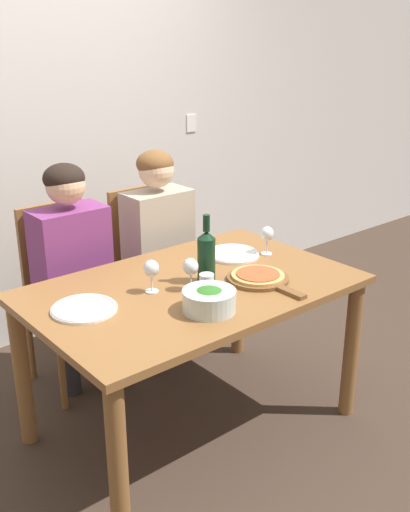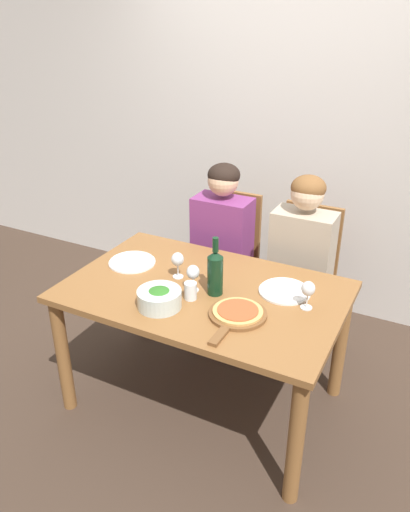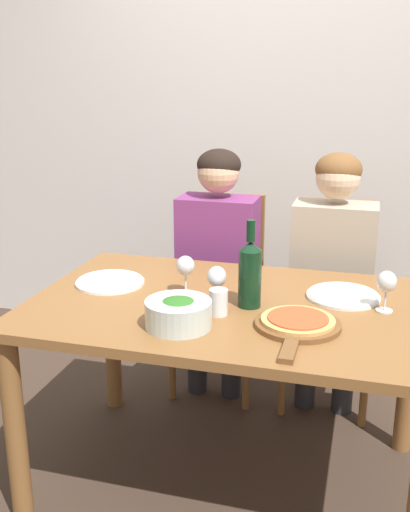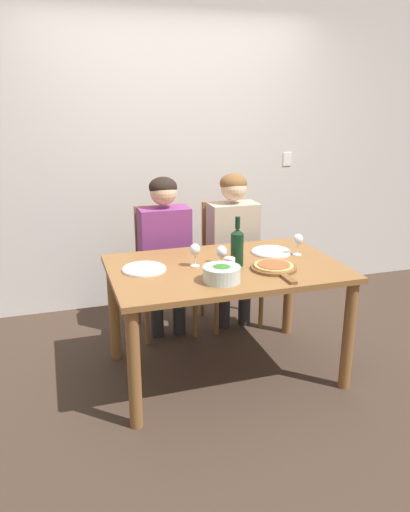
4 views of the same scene
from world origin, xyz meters
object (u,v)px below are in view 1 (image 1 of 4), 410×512
broccoli_bowl (209,300)px  water_tumbler (207,284)px  chair_left (66,290)px  dinner_plate_left (84,308)px  person_man (160,236)px  dinner_plate_right (233,254)px  chair_right (149,266)px  wine_bottle (206,255)px  wine_glass_left (151,270)px  person_woman (73,257)px  pizza_on_board (259,278)px  wine_glass_right (267,235)px  wine_glass_centre (191,268)px

broccoli_bowl → water_tumbler: (0.10, 0.14, -0.00)m
chair_left → dinner_plate_left: 0.84m
person_man → broccoli_bowl: 1.06m
broccoli_bowl → dinner_plate_right: bearing=39.4°
dinner_plate_left → dinner_plate_right: (0.91, 0.09, 0.00)m
chair_right → wine_bottle: wine_bottle is taller
chair_left → wine_glass_left: 0.84m
person_woman → pizza_on_board: person_woman is taller
person_woman → person_man: size_ratio=1.00×
dinner_plate_right → water_tumbler: water_tumbler is taller
wine_glass_left → wine_glass_right: (0.74, 0.02, 0.00)m
person_man → wine_bottle: bearing=-109.1°
wine_glass_left → wine_glass_right: 0.74m
dinner_plate_right → wine_glass_left: size_ratio=1.83×
broccoli_bowl → dinner_plate_left: broccoli_bowl is taller
wine_glass_left → wine_glass_centre: (0.15, -0.09, 0.00)m
chair_right → person_man: size_ratio=0.80×
pizza_on_board → person_woman: bearing=120.0°
person_woman → pizza_on_board: (0.50, -0.87, 0.03)m
person_man → wine_glass_right: 0.69m
broccoli_bowl → dinner_plate_right: broccoli_bowl is taller
wine_glass_right → wine_glass_centre: bearing=-169.6°
wine_glass_left → water_tumbler: 0.25m
person_woman → wine_glass_centre: size_ratio=8.24×
person_woman → water_tumbler: size_ratio=13.40×
pizza_on_board → wine_glass_centre: bearing=158.6°
dinner_plate_left → person_man: bearing=37.0°
person_woman → wine_glass_right: 1.01m
person_woman → chair_left: bearing=90.0°
person_man → wine_glass_centre: (-0.36, -0.75, 0.12)m
wine_bottle → dinner_plate_left: (-0.59, 0.09, -0.12)m
dinner_plate_right → water_tumbler: bearing=-145.4°
person_man → wine_glass_centre: size_ratio=8.24×
chair_left → pizza_on_board: (0.50, -0.98, 0.25)m
chair_right → wine_glass_centre: 1.00m
chair_right → wine_bottle: 0.94m
wine_glass_left → wine_bottle: bearing=-13.6°
chair_left → person_man: 0.61m
person_man → dinner_plate_right: bearing=-81.9°
person_man → chair_left: bearing=168.2°
dinner_plate_left → dinner_plate_right: 0.92m
dinner_plate_right → wine_glass_right: bearing=-33.6°
chair_right → wine_glass_right: (0.23, -0.75, 0.34)m
person_man → wine_glass_left: (-0.51, -0.65, 0.12)m
chair_right → person_woman: size_ratio=0.80×
person_man → wine_glass_centre: 0.84m
wine_glass_centre → dinner_plate_left: bearing=166.4°
person_woman → wine_glass_right: bearing=-39.3°
chair_right → water_tumbler: bearing=-109.7°
wine_glass_left → wine_glass_centre: 0.17m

